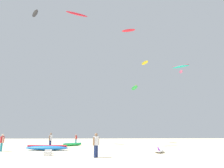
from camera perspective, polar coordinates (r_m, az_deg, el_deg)
The scene contains 17 objects.
ground_plane at distance 12.06m, azimuth 5.68°, elevation -22.47°, with size 120.00×120.00×0.00m, color beige.
person_foreground at distance 15.02m, azimuth -4.75°, elevation -17.02°, with size 0.47×0.41×1.73m.
person_midground at distance 25.35m, azimuth -17.74°, elevation -15.27°, with size 0.41×0.56×1.79m.
person_left at distance 22.68m, azimuth -29.76°, elevation -14.47°, with size 0.41×0.43×1.66m.
person_right at distance 34.45m, azimuth -10.61°, elevation -15.50°, with size 0.36×0.51×1.60m.
kite_grounded_near at distance 22.25m, azimuth -18.71°, elevation -17.44°, with size 4.63×1.83×0.55m.
kite_grounded_mid at distance 29.44m, azimuth -11.60°, elevation -17.11°, with size 3.06×3.12×0.43m.
kite_grounded_far at distance 19.78m, azimuth 13.56°, elevation -18.47°, with size 1.70×3.32×0.39m.
cooler_box at distance 17.12m, azimuth -18.49°, elevation -18.91°, with size 0.56×0.36×0.32m, color white.
gear_bag at distance 18.98m, azimuth -18.29°, elevation -18.42°, with size 0.56×0.36×0.32m, color white.
kite_aloft_0 at distance 39.45m, azimuth 4.90°, elevation 15.52°, with size 2.77×1.51×0.38m.
kite_aloft_1 at distance 52.31m, azimuth 19.62°, elevation 4.88°, with size 4.12×3.58×0.55m.
kite_aloft_2 at distance 49.01m, azimuth 9.69°, elevation 6.21°, with size 1.62×2.88×0.68m.
kite_aloft_3 at distance 35.46m, azimuth -10.35°, elevation 19.69°, with size 3.90×2.29×0.94m.
kite_aloft_4 at distance 43.66m, azimuth -21.78°, elevation 18.80°, with size 2.30×3.08×0.51m.
kite_aloft_5 at distance 40.00m, azimuth 6.66°, elevation -1.16°, with size 1.10×3.77×0.45m.
kite_aloft_6 at distance 59.72m, azimuth 19.70°, elevation 3.43°, with size 1.82×3.22×0.35m.
Camera 1 is at (-1.90, -11.79, 1.69)m, focal length 30.92 mm.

